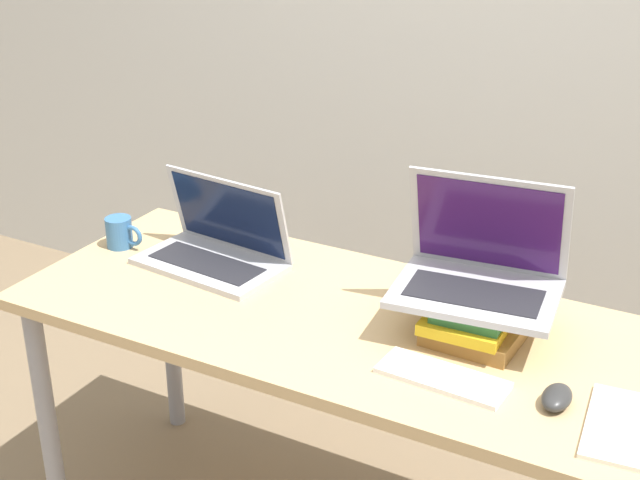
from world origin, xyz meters
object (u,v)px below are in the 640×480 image
mouse (557,397)px  notepad (636,430)px  laptop_on_books (480,270)px  book_stack (478,316)px  mug (120,233)px  laptop_left (216,247)px  wireless_keyboard (443,377)px

mouse → notepad: size_ratio=0.36×
laptop_on_books → notepad: (0.40, -0.23, -0.14)m
book_stack → notepad: book_stack is taller
mug → laptop_left: bearing=7.3°
mug → mouse: bearing=-8.3°
book_stack → notepad: bearing=-28.6°
notepad → laptop_left: bearing=168.1°
laptop_left → book_stack: bearing=-1.8°
laptop_left → notepad: size_ratio=1.52×
book_stack → mouse: (0.23, -0.20, -0.03)m
laptop_on_books → mouse: laptop_on_books is taller
laptop_left → laptop_on_books: bearing=-0.1°
laptop_on_books → mouse: (0.24, -0.22, -0.13)m
mouse → notepad: 0.16m
book_stack → wireless_keyboard: (0.00, -0.22, -0.04)m
laptop_left → mug: bearing=-172.7°
wireless_keyboard → notepad: (0.39, 0.01, -0.00)m
laptop_left → notepad: 1.14m
wireless_keyboard → mug: 1.04m
notepad → mug: (-1.40, 0.20, 0.04)m
wireless_keyboard → mug: bearing=168.7°
wireless_keyboard → mouse: (0.23, 0.02, 0.01)m
notepad → wireless_keyboard: bearing=-179.0°
book_stack → mug: bearing=-179.2°
laptop_left → mug: size_ratio=3.54×
laptop_left → wireless_keyboard: bearing=-18.3°
laptop_left → notepad: bearing=-11.9°
laptop_on_books → notepad: laptop_on_books is taller
book_stack → laptop_on_books: size_ratio=0.71×
book_stack → notepad: (0.39, -0.21, -0.04)m
laptop_on_books → laptop_left: bearing=179.9°
book_stack → mouse: size_ratio=2.86×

